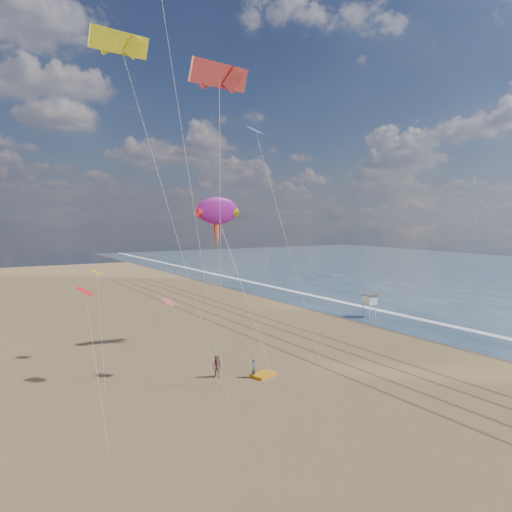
{
  "coord_description": "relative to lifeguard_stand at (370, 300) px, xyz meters",
  "views": [
    {
      "loc": [
        -28.96,
        -17.72,
        13.49
      ],
      "look_at": [
        -2.7,
        26.0,
        9.5
      ],
      "focal_mm": 35.0,
      "sensor_mm": 36.0,
      "label": 1
    }
  ],
  "objects": [
    {
      "name": "grounded_kite",
      "position": [
        -25.42,
        -13.83,
        -2.24
      ],
      "size": [
        2.47,
        1.98,
        0.24
      ],
      "primitive_type": "cube",
      "rotation": [
        0.0,
        0.0,
        0.32
      ],
      "color": "orange",
      "rests_on": "ground"
    },
    {
      "name": "wet_sand",
      "position": [
        0.68,
        8.71,
        -2.36
      ],
      "size": [
        260.0,
        260.0,
        0.0
      ],
      "primitive_type": "plane",
      "color": "#42301E",
      "rests_on": "ground"
    },
    {
      "name": "kite_flyer_b",
      "position": [
        -28.95,
        -12.16,
        -1.42
      ],
      "size": [
        1.12,
        1.17,
        1.9
      ],
      "primitive_type": "imported",
      "rotation": [
        0.0,
        0.0,
        -0.95
      ],
      "color": "#964D4C",
      "rests_on": "ground"
    },
    {
      "name": "foam",
      "position": [
        4.88,
        8.71,
        -2.36
      ],
      "size": [
        260.0,
        260.0,
        0.0
      ],
      "primitive_type": "plane",
      "color": "white",
      "rests_on": "ground"
    },
    {
      "name": "small_kites",
      "position": [
        -33.16,
        -10.76,
        9.21
      ],
      "size": [
        14.38,
        15.52,
        14.39
      ],
      "color": "blue",
      "rests_on": "ground"
    },
    {
      "name": "tracks",
      "position": [
        -15.77,
        -1.29,
        -2.36
      ],
      "size": [
        7.68,
        120.0,
        0.01
      ],
      "color": "brown",
      "rests_on": "ground"
    },
    {
      "name": "ground",
      "position": [
        -18.32,
        -31.29,
        -2.37
      ],
      "size": [
        260.0,
        260.0,
        0.0
      ],
      "primitive_type": "plane",
      "color": "brown",
      "rests_on": "ground"
    },
    {
      "name": "kite_flyer_a",
      "position": [
        -26.29,
        -13.76,
        -1.56
      ],
      "size": [
        0.7,
        0.65,
        1.61
      ],
      "primitive_type": "imported",
      "rotation": [
        0.0,
        0.0,
        0.6
      ],
      "color": "slate",
      "rests_on": "ground"
    },
    {
      "name": "lifeguard_stand",
      "position": [
        0.0,
        0.0,
        0.0
      ],
      "size": [
        1.7,
        1.7,
        3.07
      ],
      "color": "white",
      "rests_on": "ground"
    },
    {
      "name": "show_kite",
      "position": [
        -23.86,
        -2.22,
        11.77
      ],
      "size": [
        4.65,
        6.86,
        18.27
      ],
      "color": "#961788",
      "rests_on": "ground"
    }
  ]
}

